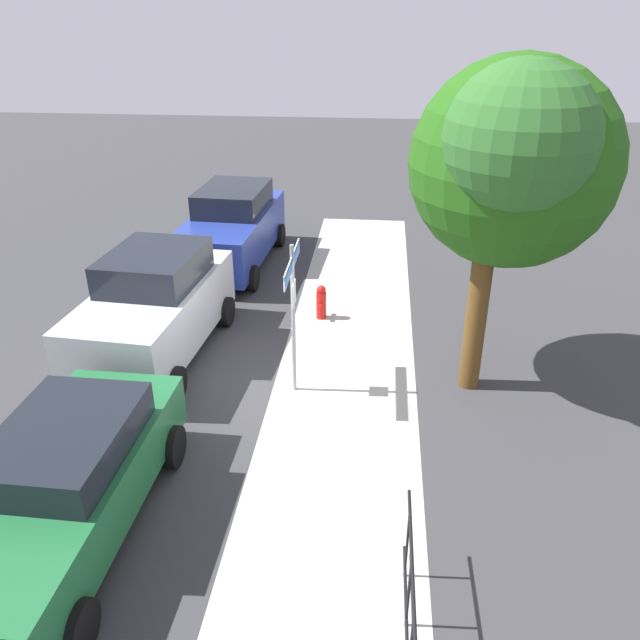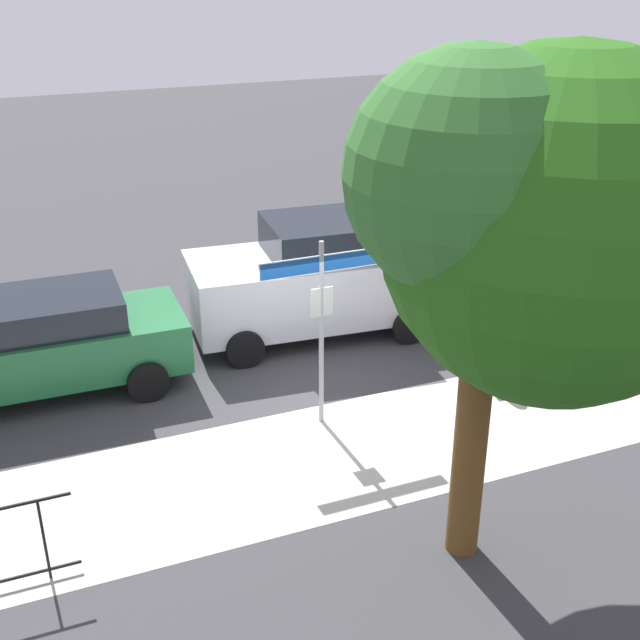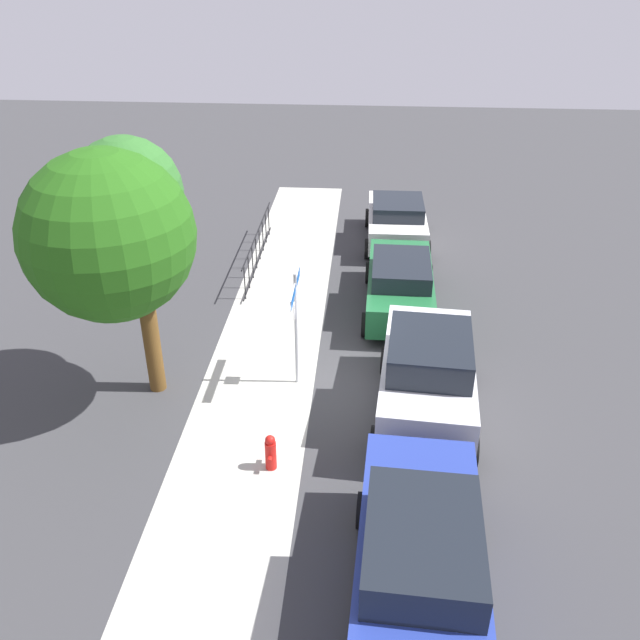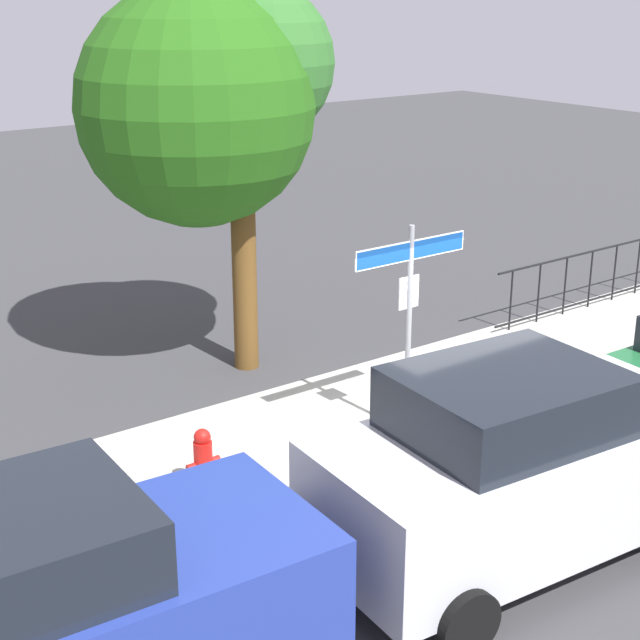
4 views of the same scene
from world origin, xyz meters
name	(u,v)px [view 3 (image 3 of 4)]	position (x,y,z in m)	size (l,w,h in m)	color
ground_plane	(314,384)	(0.00, 0.00, 0.00)	(60.00, 60.00, 0.00)	#38383A
sidewalk_strip	(270,338)	(2.00, 1.30, 0.00)	(24.00, 2.60, 0.00)	#AFAEA3
street_sign	(296,307)	(0.08, 0.40, 1.99)	(1.76, 0.07, 2.78)	#9EA0A5
shade_tree	(112,226)	(-0.74, 3.88, 4.08)	(3.78, 3.42, 5.66)	brown
car_blue	(419,565)	(-5.86, -2.04, 1.01)	(4.76, 2.25, 2.03)	navy
car_silver	(427,376)	(-0.97, -2.46, 1.03)	(4.43, 2.36, 2.08)	silver
car_green	(400,283)	(3.77, -2.05, 0.82)	(4.59, 2.03, 1.57)	#1F6335
car_white	(397,220)	(8.52, -2.08, 0.81)	(4.06, 2.11, 1.56)	white
iron_fence	(258,247)	(6.47, 2.30, 0.57)	(5.50, 0.04, 1.07)	black
fire_hydrant	(271,452)	(-2.85, 0.60, 0.38)	(0.42, 0.22, 0.78)	red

